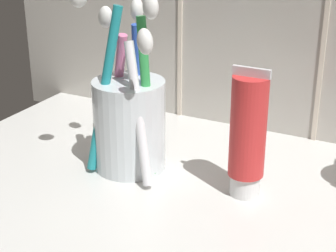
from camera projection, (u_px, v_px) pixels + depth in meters
The scene contains 3 objects.
sink_counter at pixel (239, 226), 48.31cm from camera, with size 66.83×39.08×2.00cm, color silver.
toothbrush_cup at pixel (129, 117), 54.63cm from camera, with size 10.44×9.12×18.57cm.
toothpaste_tube at pixel (248, 135), 49.30cm from camera, with size 3.40×3.24×12.04cm.
Camera 1 is at (13.48, -39.51, 27.53)cm, focal length 60.00 mm.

